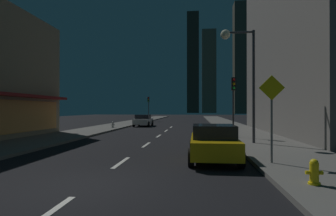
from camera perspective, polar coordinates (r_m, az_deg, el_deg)
The scene contains 15 objects.
ground_plane at distance 39.06m, azimuth 1.77°, elevation -3.44°, with size 78.00×136.00×0.10m, color black.
sidewalk_right at distance 39.16m, azimuth 12.06°, elevation -3.24°, with size 4.00×76.00×0.15m, color #605E59.
sidewalk_left at distance 40.18m, azimuth -8.25°, elevation -3.17°, with size 4.00×76.00×0.15m, color #605E59.
lane_marking_center at distance 18.24m, azimuth -3.17°, elevation -6.82°, with size 0.16×28.20×0.01m.
skyscraper_distant_tall at distance 165.65m, azimuth 5.37°, elevation 9.64°, with size 7.22×5.57×61.50m, color #2F2D23.
skyscraper_distant_mid at distance 165.44m, azimuth 8.78°, elevation 7.74°, with size 8.50×6.13×50.57m, color #5D5846.
skyscraper_distant_short at distance 139.16m, azimuth 15.07°, elevation 10.20°, with size 5.78×7.82×54.95m, color #454234.
car_parked_near at distance 11.08m, azimuth 9.71°, elevation -7.20°, with size 1.98×4.24×1.45m.
car_parked_far at distance 33.04m, azimuth -5.32°, elevation -2.63°, with size 1.98×4.24×1.45m.
fire_hydrant_yellow_near at distance 7.93m, azimuth 28.83°, elevation -12.03°, with size 0.42×0.30×0.65m.
fire_hydrant_far_left at distance 28.87m, azimuth -11.74°, elevation -3.53°, with size 0.42×0.30×0.65m.
traffic_light_near_right at distance 19.16m, azimuth 13.85°, elevation 3.04°, with size 0.32×0.48×4.20m.
traffic_light_far_left at distance 47.30m, azimuth -4.20°, elevation 1.03°, with size 0.32×0.48×4.20m.
street_lamp_right at distance 16.21m, azimuth 14.98°, elevation 10.34°, with size 1.96×0.56×6.58m.
pedestrian_crossing_sign at distance 10.25m, azimuth 21.32°, elevation -0.59°, with size 0.91×0.08×3.15m.
Camera 1 is at (2.90, -6.89, 2.07)m, focal length 28.45 mm.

